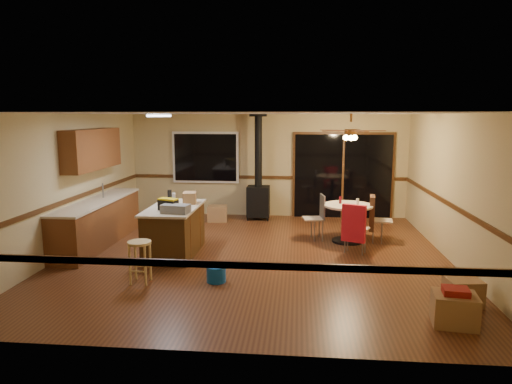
# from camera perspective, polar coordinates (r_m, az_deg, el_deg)

# --- Properties ---
(floor) EXTENTS (7.00, 7.00, 0.00)m
(floor) POSITION_cam_1_polar(r_m,az_deg,el_deg) (8.51, -0.19, -7.99)
(floor) COLOR #532C17
(floor) RESTS_ON ground
(ceiling) EXTENTS (7.00, 7.00, 0.00)m
(ceiling) POSITION_cam_1_polar(r_m,az_deg,el_deg) (8.12, -0.20, 9.79)
(ceiling) COLOR silver
(ceiling) RESTS_ON ground
(wall_back) EXTENTS (7.00, 0.00, 7.00)m
(wall_back) POSITION_cam_1_polar(r_m,az_deg,el_deg) (11.67, 1.47, 3.32)
(wall_back) COLOR tan
(wall_back) RESTS_ON ground
(wall_front) EXTENTS (7.00, 0.00, 7.00)m
(wall_front) POSITION_cam_1_polar(r_m,az_deg,el_deg) (4.81, -4.25, -5.71)
(wall_front) COLOR tan
(wall_front) RESTS_ON ground
(wall_left) EXTENTS (0.00, 7.00, 7.00)m
(wall_left) POSITION_cam_1_polar(r_m,az_deg,el_deg) (9.23, -22.37, 0.95)
(wall_left) COLOR tan
(wall_left) RESTS_ON ground
(wall_right) EXTENTS (0.00, 7.00, 7.00)m
(wall_right) POSITION_cam_1_polar(r_m,az_deg,el_deg) (8.62, 23.66, 0.30)
(wall_right) COLOR tan
(wall_right) RESTS_ON ground
(chair_rail) EXTENTS (7.00, 7.00, 0.08)m
(chair_rail) POSITION_cam_1_polar(r_m,az_deg,el_deg) (8.27, -0.19, -1.37)
(chair_rail) COLOR #482912
(chair_rail) RESTS_ON ground
(window) EXTENTS (1.72, 0.10, 1.32)m
(window) POSITION_cam_1_polar(r_m,az_deg,el_deg) (11.82, -6.33, 4.31)
(window) COLOR black
(window) RESTS_ON ground
(sliding_door) EXTENTS (2.52, 0.10, 2.10)m
(sliding_door) POSITION_cam_1_polar(r_m,az_deg,el_deg) (11.68, 10.79, 1.92)
(sliding_door) COLOR black
(sliding_door) RESTS_ON ground
(lower_cabinets) EXTENTS (0.60, 3.00, 0.86)m
(lower_cabinets) POSITION_cam_1_polar(r_m,az_deg,el_deg) (9.70, -19.11, -3.71)
(lower_cabinets) COLOR brown
(lower_cabinets) RESTS_ON ground
(countertop) EXTENTS (0.64, 3.04, 0.04)m
(countertop) POSITION_cam_1_polar(r_m,az_deg,el_deg) (9.61, -19.25, -1.10)
(countertop) COLOR beige
(countertop) RESTS_ON lower_cabinets
(upper_cabinets) EXTENTS (0.35, 2.00, 0.80)m
(upper_cabinets) POSITION_cam_1_polar(r_m,az_deg,el_deg) (9.72, -19.77, 5.06)
(upper_cabinets) COLOR brown
(upper_cabinets) RESTS_ON ground
(kitchen_island) EXTENTS (0.88, 1.68, 0.90)m
(kitchen_island) POSITION_cam_1_polar(r_m,az_deg,el_deg) (8.66, -10.16, -4.73)
(kitchen_island) COLOR #402810
(kitchen_island) RESTS_ON ground
(wood_stove) EXTENTS (0.55, 0.50, 2.52)m
(wood_stove) POSITION_cam_1_polar(r_m,az_deg,el_deg) (11.32, 0.29, 0.21)
(wood_stove) COLOR black
(wood_stove) RESTS_ON ground
(ceiling_fan) EXTENTS (0.24, 0.24, 0.55)m
(ceiling_fan) POSITION_cam_1_polar(r_m,az_deg,el_deg) (9.28, 11.75, 7.17)
(ceiling_fan) COLOR brown
(ceiling_fan) RESTS_ON ceiling
(fluorescent_strip) EXTENTS (0.10, 1.20, 0.04)m
(fluorescent_strip) POSITION_cam_1_polar(r_m,az_deg,el_deg) (8.77, -11.95, 9.31)
(fluorescent_strip) COLOR white
(fluorescent_strip) RESTS_ON ceiling
(toolbox_grey) EXTENTS (0.51, 0.34, 0.15)m
(toolbox_grey) POSITION_cam_1_polar(r_m,az_deg,el_deg) (8.01, -10.02, -2.06)
(toolbox_grey) COLOR slate
(toolbox_grey) RESTS_ON kitchen_island
(toolbox_black) EXTENTS (0.38, 0.28, 0.19)m
(toolbox_black) POSITION_cam_1_polar(r_m,az_deg,el_deg) (8.25, -10.92, -1.61)
(toolbox_black) COLOR black
(toolbox_black) RESTS_ON kitchen_island
(toolbox_yellow_lid) EXTENTS (0.38, 0.28, 0.03)m
(toolbox_yellow_lid) POSITION_cam_1_polar(r_m,az_deg,el_deg) (8.23, -10.94, -0.88)
(toolbox_yellow_lid) COLOR gold
(toolbox_yellow_lid) RESTS_ON toolbox_black
(box_on_island) EXTENTS (0.28, 0.36, 0.22)m
(box_on_island) POSITION_cam_1_polar(r_m,az_deg,el_deg) (8.82, -8.30, -0.73)
(box_on_island) COLOR olive
(box_on_island) RESTS_ON kitchen_island
(bottle_dark) EXTENTS (0.10, 0.10, 0.28)m
(bottle_dark) POSITION_cam_1_polar(r_m,az_deg,el_deg) (8.74, -10.73, -0.66)
(bottle_dark) COLOR black
(bottle_dark) RESTS_ON kitchen_island
(bottle_pink) EXTENTS (0.08, 0.08, 0.21)m
(bottle_pink) POSITION_cam_1_polar(r_m,az_deg,el_deg) (8.69, -7.81, -0.90)
(bottle_pink) COLOR #D84C8C
(bottle_pink) RESTS_ON kitchen_island
(bottle_white) EXTENTS (0.08, 0.08, 0.20)m
(bottle_white) POSITION_cam_1_polar(r_m,az_deg,el_deg) (8.89, -10.24, -0.75)
(bottle_white) COLOR white
(bottle_white) RESTS_ON kitchen_island
(bar_stool) EXTENTS (0.44, 0.44, 0.66)m
(bar_stool) POSITION_cam_1_polar(r_m,az_deg,el_deg) (7.34, -14.27, -8.49)
(bar_stool) COLOR tan
(bar_stool) RESTS_ON floor
(blue_bucket) EXTENTS (0.39, 0.39, 0.25)m
(blue_bucket) POSITION_cam_1_polar(r_m,az_deg,el_deg) (7.24, -4.99, -10.16)
(blue_bucket) COLOR #0D51B8
(blue_bucket) RESTS_ON floor
(dining_table) EXTENTS (1.00, 1.00, 0.78)m
(dining_table) POSITION_cam_1_polar(r_m,az_deg,el_deg) (9.49, 11.41, -2.99)
(dining_table) COLOR black
(dining_table) RESTS_ON ground
(glass_red) EXTENTS (0.07, 0.07, 0.15)m
(glass_red) POSITION_cam_1_polar(r_m,az_deg,el_deg) (9.51, 10.51, -0.98)
(glass_red) COLOR #590C14
(glass_red) RESTS_ON dining_table
(glass_cream) EXTENTS (0.08, 0.08, 0.14)m
(glass_cream) POSITION_cam_1_polar(r_m,az_deg,el_deg) (9.40, 12.59, -1.21)
(glass_cream) COLOR beige
(glass_cream) RESTS_ON dining_table
(chair_left) EXTENTS (0.47, 0.46, 0.51)m
(chair_left) POSITION_cam_1_polar(r_m,az_deg,el_deg) (9.55, 7.78, -2.49)
(chair_left) COLOR tan
(chair_left) RESTS_ON ground
(chair_near) EXTENTS (0.57, 0.59, 0.70)m
(chair_near) POSITION_cam_1_polar(r_m,az_deg,el_deg) (8.64, 12.17, -3.84)
(chair_near) COLOR tan
(chair_near) RESTS_ON ground
(chair_right) EXTENTS (0.52, 0.49, 0.70)m
(chair_right) POSITION_cam_1_polar(r_m,az_deg,el_deg) (9.62, 14.45, -2.56)
(chair_right) COLOR tan
(chair_right) RESTS_ON ground
(box_under_window) EXTENTS (0.53, 0.45, 0.38)m
(box_under_window) POSITION_cam_1_polar(r_m,az_deg,el_deg) (11.24, -4.87, -2.69)
(box_under_window) COLOR olive
(box_under_window) RESTS_ON floor
(box_corner_a) EXTENTS (0.57, 0.50, 0.39)m
(box_corner_a) POSITION_cam_1_polar(r_m,az_deg,el_deg) (6.31, 23.55, -13.31)
(box_corner_a) COLOR olive
(box_corner_a) RESTS_ON floor
(box_corner_b) EXTENTS (0.49, 0.43, 0.36)m
(box_corner_b) POSITION_cam_1_polar(r_m,az_deg,el_deg) (6.99, 24.45, -11.28)
(box_corner_b) COLOR olive
(box_corner_b) RESTS_ON floor
(box_small_red) EXTENTS (0.34, 0.29, 0.08)m
(box_small_red) POSITION_cam_1_polar(r_m,az_deg,el_deg) (6.23, 23.70, -11.28)
(box_small_red) COLOR maroon
(box_small_red) RESTS_ON box_corner_a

